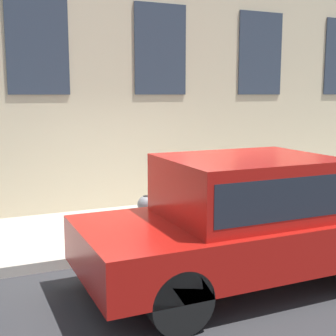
# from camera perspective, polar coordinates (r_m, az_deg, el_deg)

# --- Properties ---
(ground_plane) EXTENTS (80.00, 80.00, 0.00)m
(ground_plane) POSITION_cam_1_polar(r_m,az_deg,el_deg) (7.25, -1.54, -10.64)
(ground_plane) COLOR #2D2D30
(sidewalk) EXTENTS (2.63, 60.00, 0.15)m
(sidewalk) POSITION_cam_1_polar(r_m,az_deg,el_deg) (8.39, -5.02, -7.35)
(sidewalk) COLOR #A8A093
(sidewalk) RESTS_ON ground_plane
(fire_hydrant) EXTENTS (0.36, 0.47, 0.69)m
(fire_hydrant) POSITION_cam_1_polar(r_m,az_deg,el_deg) (7.49, -2.68, -5.95)
(fire_hydrant) COLOR gray
(fire_hydrant) RESTS_ON sidewalk
(person) EXTENTS (0.31, 0.21, 1.30)m
(person) POSITION_cam_1_polar(r_m,az_deg,el_deg) (7.83, 2.55, -2.06)
(person) COLOR #232328
(person) RESTS_ON sidewalk
(parked_car_red_near) EXTENTS (1.85, 4.24, 1.66)m
(parked_car_red_near) POSITION_cam_1_polar(r_m,az_deg,el_deg) (6.05, 9.49, -5.73)
(parked_car_red_near) COLOR black
(parked_car_red_near) RESTS_ON ground_plane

